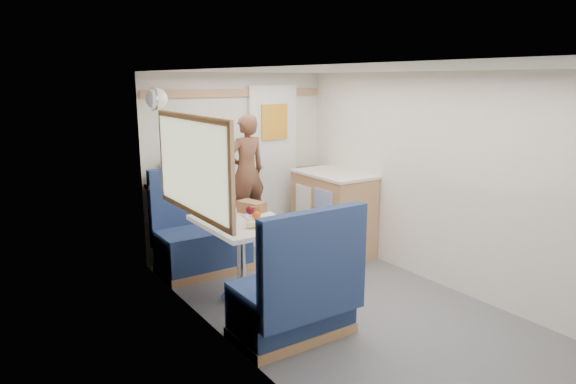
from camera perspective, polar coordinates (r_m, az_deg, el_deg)
floor at (r=4.33m, az=9.29°, el=-14.16°), size 4.50×4.50×0.00m
ceiling at (r=3.88m, az=10.35°, el=13.29°), size 4.50×4.50×0.00m
wall_back at (r=5.80m, az=-5.60°, el=3.17°), size 2.20×0.02×2.00m
wall_left at (r=3.35m, az=-4.09°, el=-3.68°), size 0.02×4.50×2.00m
wall_right at (r=4.80m, az=19.42°, el=0.56°), size 0.02×4.50×2.00m
oak_trim_low at (r=5.81m, az=-5.47°, el=1.68°), size 2.15×0.02×0.08m
oak_trim_high at (r=5.71m, az=-5.67°, el=10.89°), size 2.15×0.02×0.08m
side_window at (r=4.19m, az=-10.67°, el=2.89°), size 0.04×1.30×0.72m
rear_door at (r=6.00m, az=-1.65°, el=3.26°), size 0.62×0.12×1.86m
dinette_table at (r=4.53m, az=-5.30°, el=-5.14°), size 0.62×0.92×0.72m
bench_far at (r=5.35m, az=-9.66°, el=-5.47°), size 0.90×0.59×1.05m
bench_near at (r=3.93m, az=0.92°, el=-12.05°), size 0.90×0.59×1.05m
ledge at (r=5.43m, az=-10.98°, el=1.08°), size 0.90×0.14×0.04m
dome_light at (r=4.94m, az=-14.40°, el=9.99°), size 0.20×0.20×0.20m
galley_counter at (r=5.78m, az=5.00°, el=-2.27°), size 0.57×0.92×0.92m
person at (r=5.22m, az=-4.63°, el=2.37°), size 0.43×0.30×1.14m
duffel_bag at (r=5.42m, az=-10.78°, el=2.54°), size 0.53×0.34×0.24m
tray at (r=4.51m, az=-2.77°, el=-2.98°), size 0.35×0.41×0.02m
orange_fruit at (r=4.46m, az=-3.48°, el=-2.60°), size 0.07×0.07×0.07m
cheese_block at (r=4.26m, az=-3.87°, el=-3.56°), size 0.12×0.09×0.04m
wine_glass at (r=4.32m, az=-4.22°, el=-2.13°), size 0.08×0.08×0.17m
tumbler_left at (r=4.18m, az=-6.66°, el=-3.59°), size 0.07×0.07×0.12m
tumbler_right at (r=4.54m, az=-6.31°, el=-2.42°), size 0.06×0.06×0.10m
beer_glass at (r=4.55m, az=-3.61°, el=-2.29°), size 0.07×0.07×0.11m
pepper_grinder at (r=4.54m, az=-6.40°, el=-2.48°), size 0.03×0.03×0.09m
salt_grinder at (r=4.47m, az=-5.96°, el=-2.66°), size 0.04×0.04×0.10m
bread_loaf at (r=4.74m, az=-4.06°, el=-1.70°), size 0.20×0.29×0.11m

